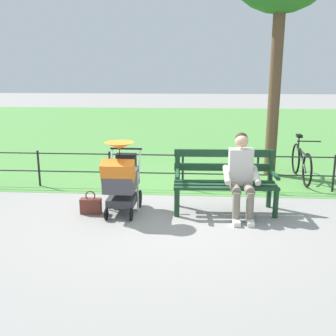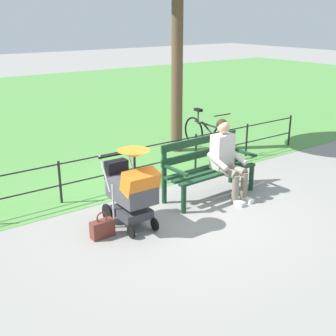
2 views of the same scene
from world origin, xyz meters
TOP-DOWN VIEW (x-y plane):
  - ground_plane at (0.00, 0.00)m, footprint 60.00×60.00m
  - grass_lawn at (0.00, -8.80)m, footprint 40.00×16.00m
  - park_bench at (-0.70, -0.12)m, footprint 1.62×0.65m
  - person_on_bench at (-0.93, 0.11)m, footprint 0.54×0.74m
  - stroller at (0.90, 0.16)m, footprint 0.52×0.90m
  - handbag at (1.40, 0.18)m, footprint 0.32×0.14m
  - park_fence at (-0.29, -1.22)m, footprint 8.32×0.04m
  - bicycle at (-2.38, -2.02)m, footprint 0.44×1.66m

SIDE VIEW (x-z plane):
  - ground_plane at x=0.00m, z-range 0.00..0.00m
  - grass_lawn at x=0.00m, z-range 0.00..0.01m
  - handbag at x=1.40m, z-range -0.06..0.31m
  - bicycle at x=-2.38m, z-range -0.08..0.81m
  - park_fence at x=-0.29m, z-range 0.07..0.77m
  - park_bench at x=-0.70m, z-range 0.05..1.01m
  - stroller at x=0.90m, z-range 0.02..1.17m
  - person_on_bench at x=-0.93m, z-range 0.04..1.31m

